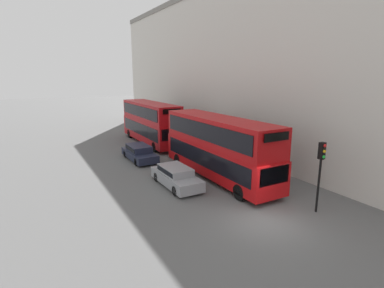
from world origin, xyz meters
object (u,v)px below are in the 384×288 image
bus_leading (218,145)px  car_dark_sedan (176,176)px  traffic_light (321,163)px  bus_second_in_queue (150,121)px  car_hatchback (139,152)px

bus_leading → car_dark_sedan: bus_leading is taller
bus_leading → car_dark_sedan: bearing=-178.6°
bus_leading → traffic_light: size_ratio=2.91×
bus_leading → bus_second_in_queue: bearing=90.0°
bus_leading → car_hatchback: bus_leading is taller
bus_leading → car_hatchback: size_ratio=2.41×
bus_leading → traffic_light: 7.55m
car_hatchback → traffic_light: size_ratio=1.21×
car_dark_sedan → traffic_light: bearing=-55.9°
bus_second_in_queue → car_dark_sedan: size_ratio=2.38×
bus_second_in_queue → traffic_light: bearing=-85.7°
bus_leading → bus_second_in_queue: bus_second_in_queue is taller
bus_second_in_queue → car_hatchback: 7.01m
bus_second_in_queue → car_dark_sedan: (-3.40, -13.15, -1.74)m
car_dark_sedan → car_hatchback: 7.28m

